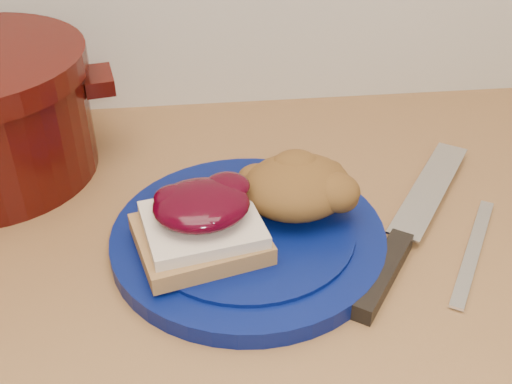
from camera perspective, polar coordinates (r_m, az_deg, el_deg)
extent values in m
cylinder|color=#050F4C|center=(0.63, -0.70, -4.14)|extent=(0.30, 0.30, 0.02)
cube|color=olive|center=(0.60, -4.98, -4.15)|extent=(0.14, 0.12, 0.02)
cube|color=beige|center=(0.59, -4.80, -2.87)|extent=(0.12, 0.11, 0.01)
ellipsoid|color=black|center=(0.58, -4.87, -1.12)|extent=(0.10, 0.09, 0.03)
ellipsoid|color=brown|center=(0.63, 3.66, 0.48)|extent=(0.12, 0.11, 0.05)
cube|color=black|center=(0.60, 11.15, -7.18)|extent=(0.08, 0.11, 0.02)
cube|color=silver|center=(0.73, 15.23, 0.39)|extent=(0.14, 0.18, 0.00)
cube|color=silver|center=(0.66, 18.75, -4.93)|extent=(0.10, 0.15, 0.00)
cube|color=#330805|center=(0.76, -13.83, 9.61)|extent=(0.04, 0.06, 0.02)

